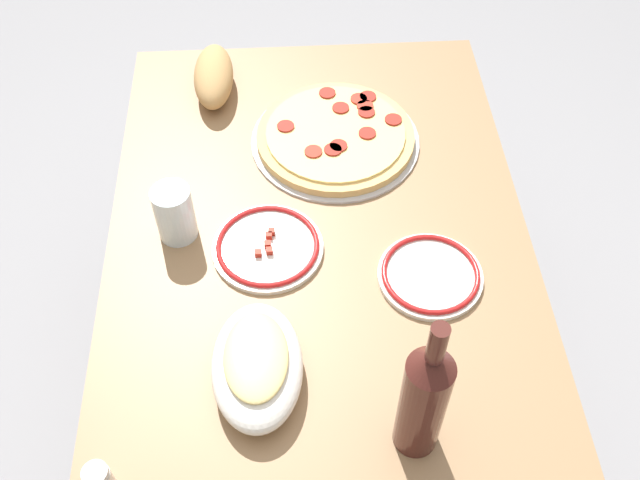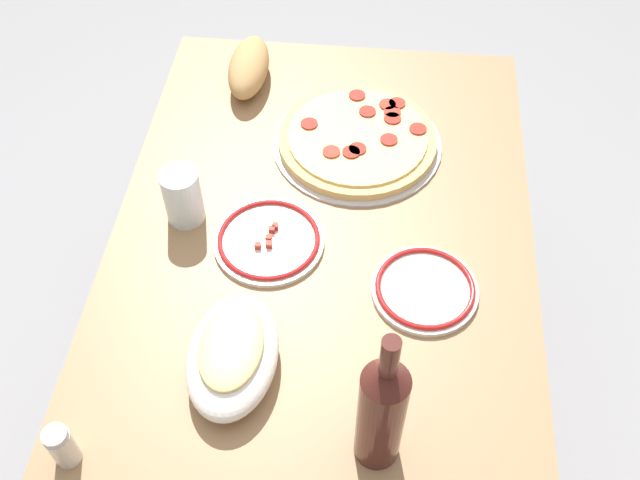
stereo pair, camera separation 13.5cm
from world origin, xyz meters
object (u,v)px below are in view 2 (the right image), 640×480
(wine_bottle, at_px, (382,411))
(spice_shaker, at_px, (62,446))
(side_plate_far, at_px, (269,240))
(bread_loaf, at_px, (249,67))
(water_glass, at_px, (183,196))
(side_plate_near, at_px, (425,289))
(dining_table, at_px, (320,288))
(pepperoni_pizza, at_px, (358,140))
(baked_pasta_dish, at_px, (233,353))

(wine_bottle, xyz_separation_m, spice_shaker, (-0.06, 0.47, -0.09))
(wine_bottle, height_order, side_plate_far, wine_bottle)
(spice_shaker, bearing_deg, bread_loaf, -8.18)
(water_glass, xyz_separation_m, side_plate_near, (-0.13, -0.47, -0.05))
(dining_table, xyz_separation_m, bread_loaf, (0.48, 0.21, 0.17))
(water_glass, distance_m, side_plate_far, 0.19)
(side_plate_near, height_order, spice_shaker, spice_shaker)
(wine_bottle, distance_m, side_plate_far, 0.47)
(pepperoni_pizza, relative_size, water_glass, 3.09)
(dining_table, distance_m, side_plate_far, 0.17)
(side_plate_near, bearing_deg, side_plate_far, 74.37)
(baked_pasta_dish, relative_size, side_plate_far, 1.14)
(baked_pasta_dish, xyz_separation_m, bread_loaf, (0.74, 0.09, -0.00))
(dining_table, distance_m, baked_pasta_dish, 0.33)
(baked_pasta_dish, xyz_separation_m, side_plate_near, (0.18, -0.32, -0.03))
(side_plate_far, relative_size, spice_shaker, 2.43)
(pepperoni_pizza, xyz_separation_m, side_plate_far, (-0.29, 0.15, -0.01))
(baked_pasta_dish, distance_m, bread_loaf, 0.75)
(bread_loaf, bearing_deg, water_glass, 172.25)
(pepperoni_pizza, distance_m, water_glass, 0.40)
(side_plate_near, height_order, side_plate_far, side_plate_far)
(water_glass, bearing_deg, wine_bottle, -138.03)
(pepperoni_pizza, relative_size, side_plate_near, 1.86)
(wine_bottle, bearing_deg, spice_shaker, 97.42)
(dining_table, relative_size, side_plate_near, 6.52)
(bread_loaf, bearing_deg, wine_bottle, -158.56)
(dining_table, xyz_separation_m, pepperoni_pizza, (0.29, -0.05, 0.14))
(water_glass, relative_size, bread_loaf, 0.56)
(wine_bottle, height_order, bread_loaf, wine_bottle)
(pepperoni_pizza, height_order, spice_shaker, spice_shaker)
(dining_table, height_order, side_plate_far, side_plate_far)
(side_plate_near, bearing_deg, spice_shaker, 124.08)
(pepperoni_pizza, relative_size, wine_bottle, 1.12)
(wine_bottle, relative_size, side_plate_far, 1.53)
(wine_bottle, relative_size, spice_shaker, 3.71)
(pepperoni_pizza, relative_size, baked_pasta_dish, 1.51)
(pepperoni_pizza, relative_size, side_plate_far, 1.71)
(pepperoni_pizza, xyz_separation_m, baked_pasta_dish, (-0.55, 0.17, 0.03))
(spice_shaker, bearing_deg, baked_pasta_dish, -51.04)
(water_glass, height_order, side_plate_far, water_glass)
(pepperoni_pizza, xyz_separation_m, spice_shaker, (-0.74, 0.40, 0.03))
(baked_pasta_dish, distance_m, side_plate_far, 0.27)
(side_plate_near, bearing_deg, pepperoni_pizza, 21.74)
(pepperoni_pizza, xyz_separation_m, wine_bottle, (-0.68, -0.08, 0.12))
(water_glass, bearing_deg, side_plate_far, -106.61)
(side_plate_far, bearing_deg, bread_loaf, 13.51)
(side_plate_far, bearing_deg, wine_bottle, -149.98)
(baked_pasta_dish, bearing_deg, side_plate_far, -4.19)
(side_plate_far, distance_m, bread_loaf, 0.49)
(water_glass, bearing_deg, bread_loaf, -7.75)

